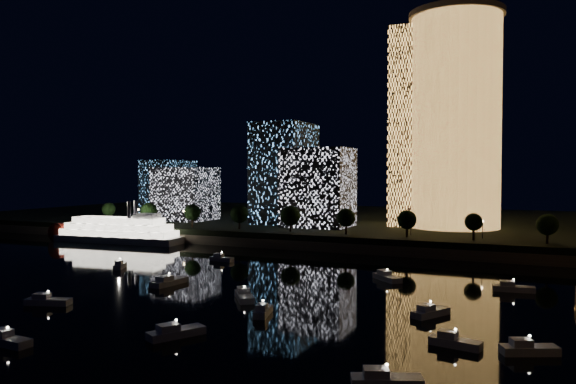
# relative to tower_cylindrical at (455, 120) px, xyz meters

# --- Properties ---
(ground) EXTENTS (520.00, 520.00, 0.00)m
(ground) POSITION_rel_tower_cylindrical_xyz_m (-19.24, -126.01, -44.43)
(ground) COLOR black
(ground) RESTS_ON ground
(far_bank) EXTENTS (420.00, 160.00, 5.00)m
(far_bank) POSITION_rel_tower_cylindrical_xyz_m (-19.24, 33.99, -41.93)
(far_bank) COLOR black
(far_bank) RESTS_ON ground
(seawall) EXTENTS (420.00, 6.00, 3.00)m
(seawall) POSITION_rel_tower_cylindrical_xyz_m (-19.24, -44.01, -42.93)
(seawall) COLOR #6B5E4C
(seawall) RESTS_ON ground
(tower_cylindrical) EXTENTS (34.00, 34.00, 78.62)m
(tower_cylindrical) POSITION_rel_tower_cylindrical_xyz_m (0.00, 0.00, 0.00)
(tower_cylindrical) COLOR #FFB051
(tower_cylindrical) RESTS_ON far_bank
(tower_rectangular) EXTENTS (23.47, 23.47, 74.66)m
(tower_rectangular) POSITION_rel_tower_cylindrical_xyz_m (-11.81, 4.67, -2.10)
(tower_rectangular) COLOR #FFB051
(tower_rectangular) RESTS_ON far_bank
(midrise_blocks) EXTENTS (103.63, 39.20, 40.04)m
(midrise_blocks) POSITION_rel_tower_cylindrical_xyz_m (-80.53, -8.95, -23.67)
(midrise_blocks) COLOR white
(midrise_blocks) RESTS_ON far_bank
(riverboat) EXTENTS (52.52, 15.40, 15.60)m
(riverboat) POSITION_rel_tower_cylindrical_xyz_m (-112.38, -54.45, -40.43)
(riverboat) COLOR silver
(riverboat) RESTS_ON ground
(motorboats) EXTENTS (106.25, 82.85, 2.78)m
(motorboats) POSITION_rel_tower_cylindrical_xyz_m (-16.86, -118.22, -43.62)
(motorboats) COLOR silver
(motorboats) RESTS_ON ground
(esplanade_trees) EXTENTS (165.74, 6.89, 8.94)m
(esplanade_trees) POSITION_rel_tower_cylindrical_xyz_m (-50.10, -38.01, -33.96)
(esplanade_trees) COLOR black
(esplanade_trees) RESTS_ON far_bank
(street_lamps) EXTENTS (132.70, 0.70, 5.65)m
(street_lamps) POSITION_rel_tower_cylindrical_xyz_m (-53.24, -32.01, -35.41)
(street_lamps) COLOR black
(street_lamps) RESTS_ON far_bank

